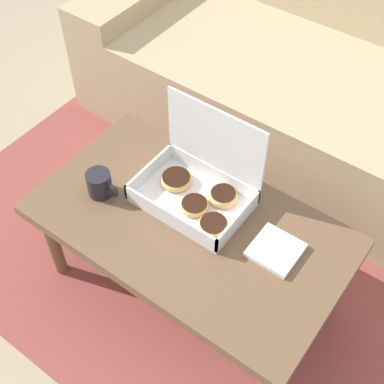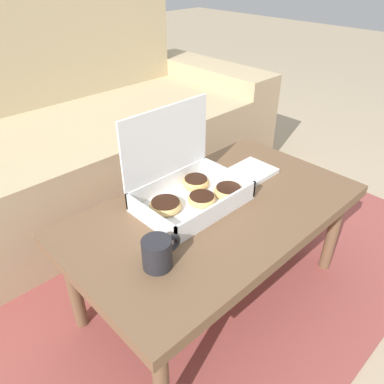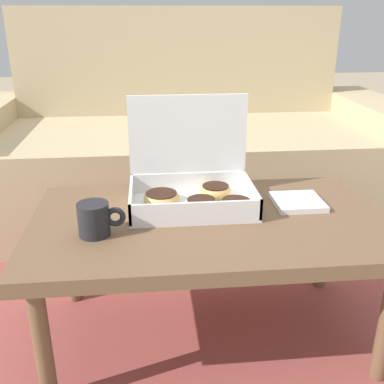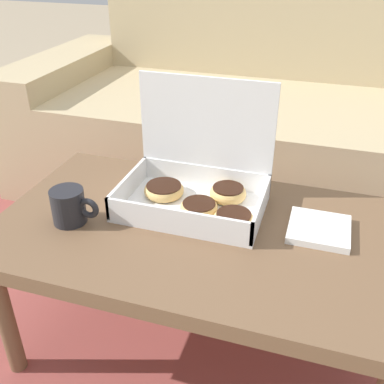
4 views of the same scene
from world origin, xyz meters
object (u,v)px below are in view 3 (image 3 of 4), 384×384
coffee_table (210,231)px  pastry_box (196,187)px  couch (182,149)px  coffee_mug (95,219)px

coffee_table → pastry_box: 0.14m
couch → coffee_mug: size_ratio=17.37×
couch → coffee_mug: couch is taller
coffee_mug → couch: bearing=74.1°
coffee_table → coffee_mug: size_ratio=8.18×
coffee_mug → coffee_table: bearing=13.2°
coffee_table → couch: bearing=90.0°
coffee_table → pastry_box: bearing=106.5°
couch → coffee_table: bearing=-90.0°
couch → pastry_box: 0.92m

